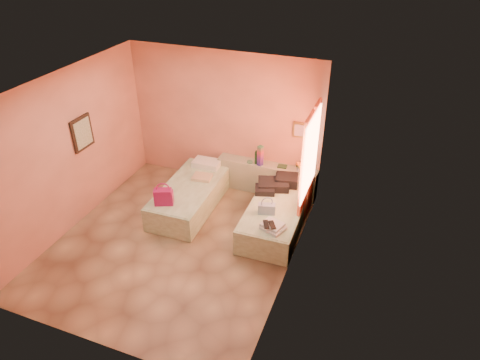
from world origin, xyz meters
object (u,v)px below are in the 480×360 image
(bed_left, at_px, (190,196))
(blue_handbag, at_px, (267,209))
(headboard_ledge, at_px, (267,178))
(green_book, at_px, (282,166))
(magenta_handbag, at_px, (164,196))
(towel_stack, at_px, (273,227))
(bed_right, at_px, (276,215))
(water_bottle, at_px, (257,157))
(flower_vase, at_px, (300,166))

(bed_left, bearing_deg, blue_handbag, -12.85)
(headboard_ledge, bearing_deg, green_book, 0.26)
(magenta_handbag, bearing_deg, green_book, 23.70)
(towel_stack, bearing_deg, bed_left, 159.07)
(bed_right, xyz_separation_m, towel_stack, (0.15, -0.72, 0.30))
(headboard_ledge, xyz_separation_m, bed_left, (-1.22, -1.05, -0.08))
(bed_left, xyz_separation_m, green_book, (1.53, 1.05, 0.42))
(water_bottle, bearing_deg, green_book, 5.54)
(blue_handbag, bearing_deg, magenta_handbag, 175.84)
(flower_vase, distance_m, magenta_handbag, 2.66)
(bed_right, bearing_deg, flower_vase, 80.50)
(bed_right, relative_size, green_book, 10.97)
(bed_right, distance_m, green_book, 1.15)
(bed_left, height_order, magenta_handbag, magenta_handbag)
(magenta_handbag, height_order, towel_stack, magenta_handbag)
(blue_handbag, bearing_deg, towel_stack, -74.05)
(flower_vase, distance_m, towel_stack, 1.74)
(green_book, height_order, towel_stack, green_book)
(water_bottle, xyz_separation_m, green_book, (0.53, 0.05, -0.12))
(flower_vase, xyz_separation_m, magenta_handbag, (-2.04, -1.71, -0.12))
(water_bottle, distance_m, green_book, 0.54)
(bed_left, relative_size, magenta_handbag, 6.09)
(bed_left, bearing_deg, bed_right, -1.32)
(magenta_handbag, relative_size, blue_handbag, 1.12)
(water_bottle, relative_size, towel_stack, 0.80)
(bed_right, xyz_separation_m, water_bottle, (-0.74, 1.00, 0.54))
(bed_right, bearing_deg, water_bottle, 125.01)
(flower_vase, xyz_separation_m, towel_stack, (0.00, -1.73, -0.22))
(blue_handbag, bearing_deg, bed_left, 152.76)
(bed_left, height_order, towel_stack, towel_stack)
(water_bottle, xyz_separation_m, magenta_handbag, (-1.16, -1.71, -0.14))
(bed_left, bearing_deg, headboard_ledge, 39.41)
(water_bottle, distance_m, magenta_handbag, 2.07)
(flower_vase, relative_size, magenta_handbag, 0.73)
(water_bottle, distance_m, blue_handbag, 1.50)
(green_book, relative_size, blue_handbag, 0.62)
(flower_vase, height_order, blue_handbag, flower_vase)
(green_book, distance_m, magenta_handbag, 2.43)
(water_bottle, height_order, towel_stack, water_bottle)
(bed_left, bearing_deg, flower_vase, 26.67)
(headboard_ledge, xyz_separation_m, water_bottle, (-0.21, -0.05, 0.46))
(water_bottle, xyz_separation_m, towel_stack, (0.88, -1.72, -0.24))
(bed_left, distance_m, flower_vase, 2.20)
(flower_vase, xyz_separation_m, blue_handbag, (-0.23, -1.34, -0.18))
(water_bottle, bearing_deg, bed_right, -53.67)
(headboard_ledge, height_order, towel_stack, headboard_ledge)
(bed_left, height_order, flower_vase, flower_vase)
(bed_left, xyz_separation_m, magenta_handbag, (-0.15, -0.71, 0.40))
(magenta_handbag, distance_m, towel_stack, 2.04)
(headboard_ledge, height_order, water_bottle, water_bottle)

